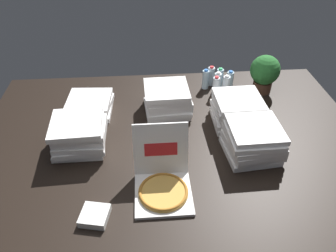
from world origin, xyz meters
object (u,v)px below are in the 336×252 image
at_px(water_bottle_4, 216,86).
at_px(napkin_pile, 95,216).
at_px(pizza_stack_left_far, 253,141).
at_px(potted_plant, 265,72).
at_px(water_bottle_1, 218,82).
at_px(water_bottle_3, 220,78).
at_px(water_bottle_5, 230,81).
at_px(water_bottle_6, 206,79).
at_px(water_bottle_0, 226,85).
at_px(pizza_stack_center_near, 237,110).
at_px(pizza_stack_right_near, 79,134).
at_px(water_bottle_2, 211,76).
at_px(open_pizza_box, 163,180).
at_px(pizza_stack_center_far, 90,105).
at_px(pizza_stack_right_far, 167,99).

xyz_separation_m(water_bottle_4, napkin_pile, (-1.03, -1.38, -0.07)).
relative_size(pizza_stack_left_far, potted_plant, 1.17).
relative_size(water_bottle_1, water_bottle_3, 1.00).
bearing_deg(water_bottle_5, water_bottle_6, 168.52).
bearing_deg(water_bottle_0, pizza_stack_center_near, -90.79).
distance_m(pizza_stack_right_near, water_bottle_2, 1.48).
xyz_separation_m(water_bottle_0, water_bottle_4, (-0.10, -0.01, 0.00)).
bearing_deg(water_bottle_5, water_bottle_2, 147.39).
xyz_separation_m(pizza_stack_left_far, potted_plant, (0.36, 0.90, 0.08)).
bearing_deg(pizza_stack_left_far, water_bottle_6, 100.86).
relative_size(pizza_stack_center_near, pizza_stack_left_far, 0.97).
xyz_separation_m(pizza_stack_left_far, water_bottle_0, (-0.01, 0.87, -0.03)).
xyz_separation_m(pizza_stack_right_near, water_bottle_0, (1.31, 0.68, -0.03)).
xyz_separation_m(open_pizza_box, water_bottle_5, (0.75, 1.26, 0.02)).
relative_size(pizza_stack_center_far, water_bottle_5, 2.10).
relative_size(pizza_stack_center_far, water_bottle_3, 2.10).
relative_size(water_bottle_0, napkin_pile, 1.21).
bearing_deg(water_bottle_6, napkin_pile, -122.10).
height_order(water_bottle_2, water_bottle_3, same).
distance_m(water_bottle_1, napkin_pile, 1.81).
bearing_deg(pizza_stack_right_near, pizza_stack_left_far, -7.98).
bearing_deg(pizza_stack_center_far, water_bottle_3, 15.07).
bearing_deg(pizza_stack_center_far, pizza_stack_left_far, -27.39).
bearing_deg(open_pizza_box, pizza_stack_center_far, 121.47).
distance_m(water_bottle_1, water_bottle_5, 0.13).
distance_m(water_bottle_0, water_bottle_3, 0.15).
bearing_deg(water_bottle_5, water_bottle_0, -123.61).
height_order(open_pizza_box, pizza_stack_right_far, open_pizza_box).
height_order(pizza_stack_center_near, pizza_stack_left_far, same).
distance_m(pizza_stack_center_near, water_bottle_4, 0.46).
relative_size(pizza_stack_right_near, potted_plant, 1.13).
bearing_deg(water_bottle_3, water_bottle_0, -77.83).
bearing_deg(pizza_stack_left_far, water_bottle_3, 92.49).
relative_size(pizza_stack_left_far, water_bottle_6, 2.12).
height_order(pizza_stack_center_near, water_bottle_5, pizza_stack_center_near).
relative_size(water_bottle_1, potted_plant, 0.55).
xyz_separation_m(water_bottle_1, potted_plant, (0.44, -0.03, 0.11)).
relative_size(water_bottle_5, potted_plant, 0.55).
distance_m(pizza_stack_right_far, pizza_stack_center_near, 0.62).
xyz_separation_m(pizza_stack_center_far, water_bottle_2, (1.18, 0.38, 0.04)).
distance_m(open_pizza_box, water_bottle_6, 1.40).
xyz_separation_m(pizza_stack_left_far, water_bottle_6, (-0.19, 1.00, -0.03)).
bearing_deg(potted_plant, water_bottle_3, 164.24).
height_order(water_bottle_5, napkin_pile, water_bottle_5).
relative_size(pizza_stack_right_near, pizza_stack_center_far, 0.98).
distance_m(pizza_stack_right_near, pizza_stack_center_near, 1.32).
bearing_deg(open_pizza_box, water_bottle_6, 68.53).
bearing_deg(pizza_stack_left_far, water_bottle_0, 90.82).
bearing_deg(napkin_pile, water_bottle_6, 57.90).
xyz_separation_m(water_bottle_1, water_bottle_3, (0.04, 0.08, 0.00)).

